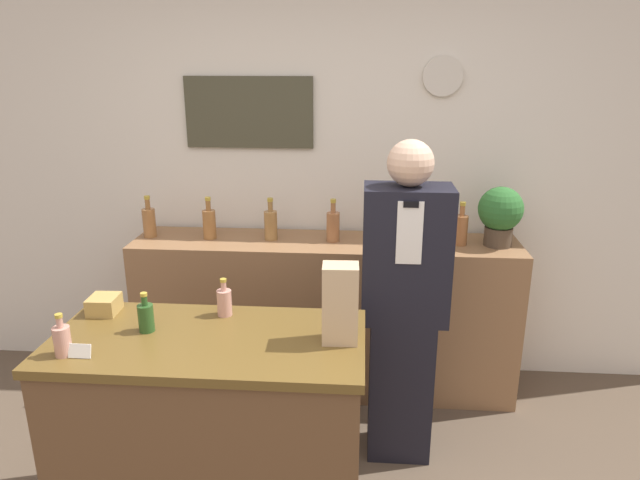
% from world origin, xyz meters
% --- Properties ---
extents(back_wall, '(5.20, 0.09, 2.70)m').
position_xyz_m(back_wall, '(-0.00, 2.00, 1.35)').
color(back_wall, silver).
rests_on(back_wall, ground_plane).
extents(back_shelf, '(2.36, 0.47, 0.99)m').
position_xyz_m(back_shelf, '(0.07, 1.70, 0.50)').
color(back_shelf, '#8E6642').
rests_on(back_shelf, ground_plane).
extents(display_counter, '(1.32, 0.65, 0.94)m').
position_xyz_m(display_counter, '(-0.35, 0.51, 0.47)').
color(display_counter, brown).
rests_on(display_counter, ground_plane).
extents(shopkeeper, '(0.43, 0.27, 1.70)m').
position_xyz_m(shopkeeper, '(0.51, 1.07, 0.85)').
color(shopkeeper, black).
rests_on(shopkeeper, ground_plane).
extents(potted_plant, '(0.26, 0.26, 0.36)m').
position_xyz_m(potted_plant, '(1.10, 1.70, 1.19)').
color(potted_plant, '#4C3D2D').
rests_on(potted_plant, back_shelf).
extents(paper_bag, '(0.15, 0.12, 0.33)m').
position_xyz_m(paper_bag, '(0.21, 0.52, 1.10)').
color(paper_bag, tan).
rests_on(paper_bag, display_counter).
extents(price_card_left, '(0.09, 0.02, 0.06)m').
position_xyz_m(price_card_left, '(-0.80, 0.31, 0.96)').
color(price_card_left, white).
rests_on(price_card_left, display_counter).
extents(gift_box, '(0.13, 0.14, 0.08)m').
position_xyz_m(gift_box, '(-0.88, 0.72, 0.98)').
color(gift_box, tan).
rests_on(gift_box, display_counter).
extents(counter_bottle_0, '(0.07, 0.07, 0.18)m').
position_xyz_m(counter_bottle_0, '(-0.87, 0.32, 1.00)').
color(counter_bottle_0, tan).
rests_on(counter_bottle_0, display_counter).
extents(counter_bottle_1, '(0.07, 0.07, 0.18)m').
position_xyz_m(counter_bottle_1, '(-0.62, 0.55, 1.00)').
color(counter_bottle_1, '#284F20').
rests_on(counter_bottle_1, display_counter).
extents(counter_bottle_2, '(0.07, 0.07, 0.18)m').
position_xyz_m(counter_bottle_2, '(-0.32, 0.73, 1.00)').
color(counter_bottle_2, tan).
rests_on(counter_bottle_2, display_counter).
extents(shelf_bottle_0, '(0.08, 0.08, 0.26)m').
position_xyz_m(shelf_bottle_0, '(-1.03, 1.71, 1.09)').
color(shelf_bottle_0, '#996638').
rests_on(shelf_bottle_0, back_shelf).
extents(shelf_bottle_1, '(0.08, 0.08, 0.26)m').
position_xyz_m(shelf_bottle_1, '(-0.65, 1.71, 1.09)').
color(shelf_bottle_1, '#986536').
rests_on(shelf_bottle_1, back_shelf).
extents(shelf_bottle_2, '(0.08, 0.08, 0.26)m').
position_xyz_m(shelf_bottle_2, '(-0.27, 1.71, 1.09)').
color(shelf_bottle_2, olive).
rests_on(shelf_bottle_2, back_shelf).
extents(shelf_bottle_3, '(0.08, 0.08, 0.26)m').
position_xyz_m(shelf_bottle_3, '(0.12, 1.71, 1.09)').
color(shelf_bottle_3, '#9D643D').
rests_on(shelf_bottle_3, back_shelf).
extents(shelf_bottle_4, '(0.08, 0.08, 0.26)m').
position_xyz_m(shelf_bottle_4, '(0.50, 1.70, 1.09)').
color(shelf_bottle_4, '#A5683B').
rests_on(shelf_bottle_4, back_shelf).
extents(shelf_bottle_5, '(0.08, 0.08, 0.26)m').
position_xyz_m(shelf_bottle_5, '(0.88, 1.70, 1.09)').
color(shelf_bottle_5, '#A16438').
rests_on(shelf_bottle_5, back_shelf).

